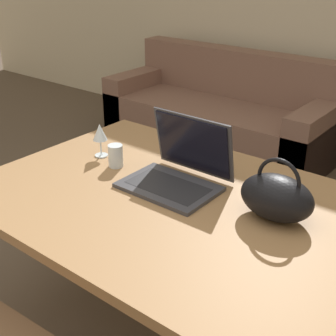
{
  "coord_description": "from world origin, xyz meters",
  "views": [
    {
      "loc": [
        1.06,
        -0.56,
        1.59
      ],
      "look_at": [
        0.06,
        0.69,
        0.84
      ],
      "focal_mm": 50.0,
      "sensor_mm": 36.0,
      "label": 1
    }
  ],
  "objects": [
    {
      "name": "laptop",
      "position": [
        0.03,
        0.81,
        0.79
      ],
      "size": [
        0.38,
        0.32,
        0.27
      ],
      "color": "#38383D",
      "rests_on": "dining_table"
    },
    {
      "name": "drinking_glass",
      "position": [
        -0.29,
        0.76,
        0.77
      ],
      "size": [
        0.06,
        0.06,
        0.1
      ],
      "color": "silver",
      "rests_on": "dining_table"
    },
    {
      "name": "couch",
      "position": [
        -0.97,
        2.69,
        0.29
      ],
      "size": [
        1.93,
        0.79,
        0.82
      ],
      "color": "#7F5B4C",
      "rests_on": "ground_plane"
    },
    {
      "name": "wine_glass",
      "position": [
        -0.42,
        0.8,
        0.83
      ],
      "size": [
        0.07,
        0.07,
        0.16
      ],
      "color": "silver",
      "rests_on": "dining_table"
    },
    {
      "name": "handbag",
      "position": [
        0.46,
        0.8,
        0.81
      ],
      "size": [
        0.27,
        0.18,
        0.23
      ],
      "color": "black",
      "rests_on": "dining_table"
    },
    {
      "name": "dining_table",
      "position": [
        0.1,
        0.69,
        0.66
      ],
      "size": [
        1.57,
        1.09,
        0.72
      ],
      "color": "olive",
      "rests_on": "ground_plane"
    }
  ]
}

